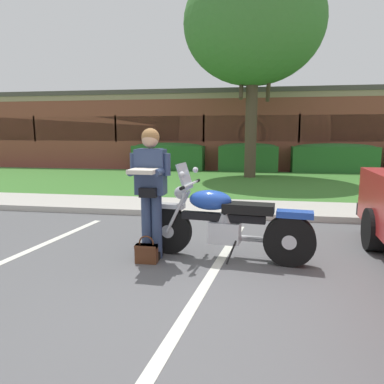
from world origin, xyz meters
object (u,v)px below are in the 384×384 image
(rider_person, at_px, (150,183))
(hedge_center_right, at_px, (334,158))
(handbag, at_px, (146,252))
(shade_tree, at_px, (254,25))
(brick_building, at_px, (214,131))
(hedge_left, at_px, (168,156))
(hedge_center_left, at_px, (248,157))
(motorcycle, at_px, (233,223))

(rider_person, relative_size, hedge_center_right, 0.51)
(handbag, relative_size, shade_tree, 0.05)
(brick_building, bearing_deg, hedge_left, -106.75)
(hedge_center_left, xyz_separation_m, brick_building, (-1.96, 4.97, 1.13))
(motorcycle, relative_size, hedge_left, 0.72)
(motorcycle, distance_m, brick_building, 15.94)
(hedge_left, bearing_deg, hedge_center_right, -0.00)
(motorcycle, xyz_separation_m, brick_building, (-1.88, 15.78, 1.29))
(hedge_left, bearing_deg, rider_person, -78.03)
(shade_tree, bearing_deg, brick_building, 106.00)
(handbag, bearing_deg, hedge_left, 101.69)
(handbag, bearing_deg, hedge_center_right, 67.50)
(handbag, height_order, hedge_center_right, hedge_center_right)
(handbag, relative_size, hedge_center_right, 0.11)
(handbag, bearing_deg, motorcycle, 16.11)
(motorcycle, relative_size, shade_tree, 0.30)
(hedge_left, bearing_deg, shade_tree, -31.64)
(rider_person, distance_m, hedge_center_left, 10.99)
(motorcycle, height_order, hedge_center_left, motorcycle)
(motorcycle, height_order, hedge_left, motorcycle)
(handbag, xyz_separation_m, shade_tree, (1.25, 8.93, 5.16))
(motorcycle, distance_m, hedge_center_left, 10.81)
(motorcycle, distance_m, rider_person, 1.18)
(hedge_center_right, bearing_deg, rider_person, -112.78)
(handbag, height_order, brick_building, brick_building)
(shade_tree, relative_size, hedge_center_right, 2.22)
(hedge_center_left, bearing_deg, shade_tree, -87.49)
(handbag, distance_m, hedge_center_right, 12.04)
(rider_person, bearing_deg, hedge_center_right, 67.22)
(rider_person, relative_size, hedge_left, 0.55)
(shade_tree, height_order, hedge_left, shade_tree)
(hedge_center_right, bearing_deg, hedge_center_left, 180.00)
(rider_person, xyz_separation_m, shade_tree, (1.23, 8.74, 4.30))
(rider_person, relative_size, brick_building, 0.07)
(shade_tree, bearing_deg, hedge_center_left, 92.51)
(hedge_left, bearing_deg, handbag, -78.31)
(motorcycle, relative_size, brick_building, 0.09)
(shade_tree, distance_m, hedge_center_left, 5.14)
(hedge_center_right, bearing_deg, handbag, -112.50)
(motorcycle, bearing_deg, hedge_center_right, 71.89)
(brick_building, bearing_deg, shade_tree, -74.00)
(hedge_center_left, distance_m, brick_building, 5.46)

